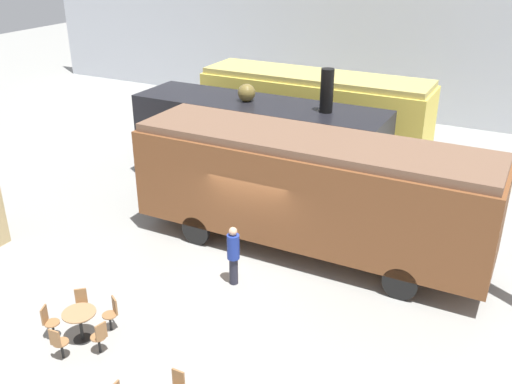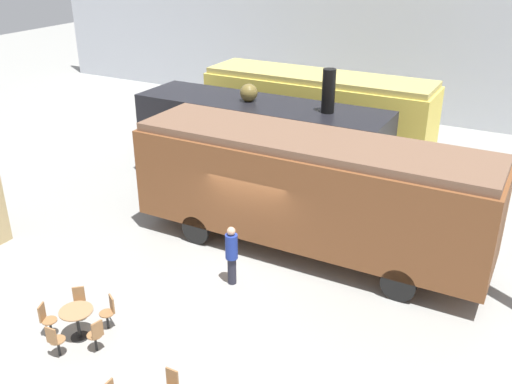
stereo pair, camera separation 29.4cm
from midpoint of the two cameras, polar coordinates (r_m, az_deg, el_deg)
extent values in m
plane|color=gray|center=(17.21, -0.04, -6.31)|extent=(80.00, 80.00, 0.00)
cube|color=#B2B7C1|center=(29.86, 15.02, 15.45)|extent=(44.00, 0.15, 9.00)
cube|color=#E0C64C|center=(24.25, 6.50, 8.03)|extent=(9.57, 2.59, 2.66)
cube|color=tan|center=(23.88, 6.67, 11.36)|extent=(9.38, 2.38, 0.24)
cylinder|color=black|center=(22.75, 11.83, 2.57)|extent=(1.02, 0.12, 1.02)
cylinder|color=black|center=(24.99, 13.54, 4.42)|extent=(1.02, 0.12, 1.02)
cylinder|color=black|center=(24.83, -0.91, 4.99)|extent=(1.02, 0.12, 1.02)
cylinder|color=black|center=(26.89, 1.67, 6.54)|extent=(1.02, 0.12, 1.02)
cube|color=black|center=(20.97, 0.82, 5.53)|extent=(9.35, 2.55, 2.58)
cylinder|color=black|center=(19.38, 7.71, 9.97)|extent=(0.44, 0.44, 1.47)
sphere|color=brown|center=(20.72, -0.32, 9.90)|extent=(0.64, 0.64, 0.64)
cylinder|color=black|center=(19.42, 6.47, -0.88)|extent=(1.08, 0.12, 1.08)
cylinder|color=black|center=(21.51, 8.95, 1.58)|extent=(1.08, 0.12, 1.08)
cylinder|color=black|center=(21.91, -7.21, 2.13)|extent=(1.08, 0.12, 1.08)
cylinder|color=black|center=(23.78, -3.85, 4.10)|extent=(1.08, 0.12, 1.08)
cube|color=brown|center=(16.69, 5.80, 0.20)|extent=(10.54, 2.75, 2.74)
cube|color=brown|center=(16.13, 6.03, 5.02)|extent=(10.33, 2.53, 0.24)
cylinder|color=black|center=(15.49, 14.55, -9.01)|extent=(0.94, 0.12, 0.94)
cylinder|color=black|center=(17.73, 16.77, -4.73)|extent=(0.94, 0.12, 0.94)
cylinder|color=black|center=(17.67, -5.60, -3.81)|extent=(0.94, 0.12, 0.94)
cylinder|color=black|center=(19.66, -1.37, -0.61)|extent=(0.94, 0.12, 0.94)
cylinder|color=black|center=(14.64, -16.62, -13.71)|extent=(0.44, 0.44, 0.02)
cylinder|color=black|center=(14.42, -16.80, -12.54)|extent=(0.08, 0.08, 0.73)
cylinder|color=#9E754C|center=(14.20, -16.99, -11.31)|extent=(0.79, 0.79, 0.03)
cylinder|color=black|center=(14.64, -14.05, -12.40)|extent=(0.06, 0.06, 0.42)
cylinder|color=olive|center=(14.51, -14.14, -11.68)|extent=(0.36, 0.36, 0.03)
cube|color=olive|center=(14.41, -13.64, -10.81)|extent=(0.27, 0.18, 0.42)
cylinder|color=black|center=(15.08, -16.58, -11.49)|extent=(0.06, 0.06, 0.42)
cylinder|color=olive|center=(14.96, -16.68, -10.80)|extent=(0.36, 0.36, 0.03)
cube|color=olive|center=(14.96, -16.76, -9.76)|extent=(0.24, 0.22, 0.42)
cylinder|color=black|center=(14.78, -19.28, -12.74)|extent=(0.06, 0.06, 0.42)
cylinder|color=olive|center=(14.65, -19.40, -12.03)|extent=(0.36, 0.36, 0.03)
cube|color=olive|center=(14.59, -20.08, -11.24)|extent=(0.15, 0.28, 0.42)
cylinder|color=black|center=(14.13, -18.53, -14.56)|extent=(0.06, 0.06, 0.42)
cylinder|color=olive|center=(14.00, -18.66, -13.84)|extent=(0.36, 0.36, 0.03)
cube|color=olive|center=(13.78, -19.21, -13.44)|extent=(0.29, 0.06, 0.42)
cylinder|color=black|center=(14.04, -15.13, -14.35)|extent=(0.06, 0.06, 0.42)
cylinder|color=olive|center=(13.90, -15.24, -13.63)|extent=(0.36, 0.36, 0.03)
cube|color=olive|center=(13.66, -14.97, -13.17)|extent=(0.11, 0.29, 0.42)
cube|color=olive|center=(12.17, -7.66, -17.92)|extent=(0.29, 0.04, 0.42)
cylinder|color=#262633|center=(15.74, -1.88, -7.85)|extent=(0.24, 0.24, 0.80)
cylinder|color=navy|center=(15.35, -1.92, -5.47)|extent=(0.34, 0.34, 0.71)
sphere|color=tan|center=(15.12, -1.94, -3.93)|extent=(0.23, 0.23, 0.23)
camera|label=1|loc=(0.15, -89.52, 0.22)|focal=40.00mm
camera|label=2|loc=(0.15, 90.48, -0.22)|focal=40.00mm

